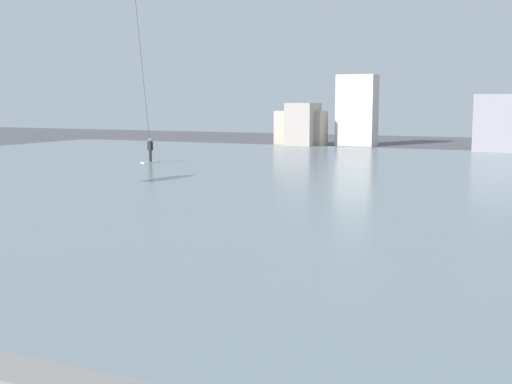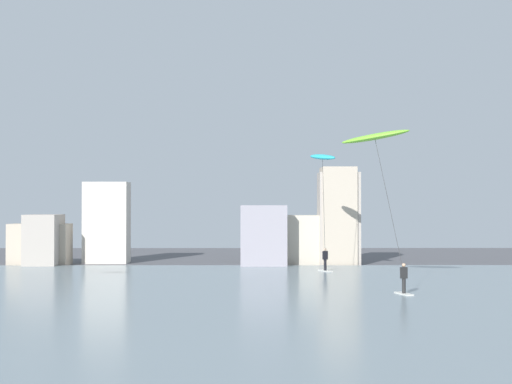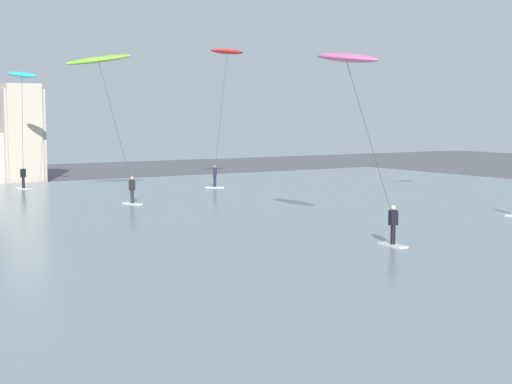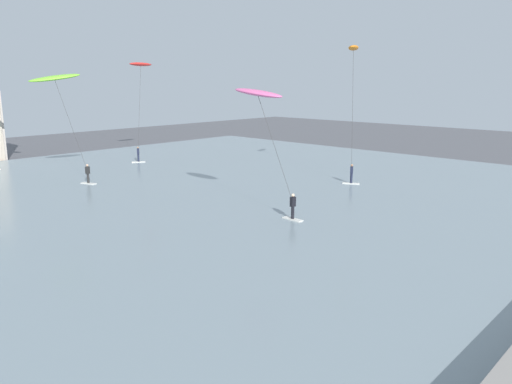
% 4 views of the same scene
% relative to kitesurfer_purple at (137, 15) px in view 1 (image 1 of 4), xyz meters
% --- Properties ---
extents(water_bay, '(84.00, 52.00, 0.10)m').
position_rel_kitesurfer_purple_xyz_m(water_bay, '(18.57, -2.81, -9.50)').
color(water_bay, gray).
rests_on(water_bay, ground).
extents(far_shore_buildings, '(28.13, 5.84, 7.89)m').
position_rel_kitesurfer_purple_xyz_m(far_shore_buildings, '(16.67, 24.84, -6.68)').
color(far_shore_buildings, '#B7A893').
rests_on(far_shore_buildings, ground).
extents(kitesurfer_purple, '(2.91, 4.02, 11.18)m').
position_rel_kitesurfer_purple_xyz_m(kitesurfer_purple, '(0.00, 0.00, 0.00)').
color(kitesurfer_purple, silver).
rests_on(kitesurfer_purple, water_bay).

